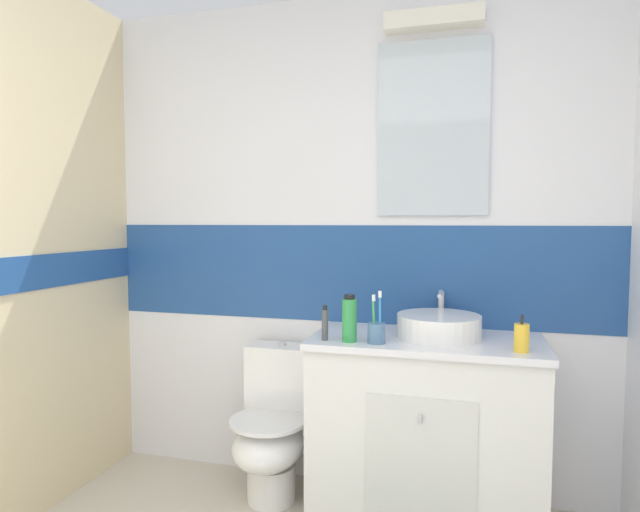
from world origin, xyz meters
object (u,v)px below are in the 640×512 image
object	(u,v)px
toothpaste_tube_upright	(325,324)
toilet	(273,428)
shampoo_bottle_tall	(349,319)
soap_dispenser	(522,337)
sink_basin	(439,325)
toothbrush_cup	(376,331)

from	to	relation	value
toothpaste_tube_upright	toilet	bearing A→B (deg)	149.26
toilet	shampoo_bottle_tall	distance (m)	0.76
shampoo_bottle_tall	soap_dispenser	bearing A→B (deg)	0.81
toilet	soap_dispenser	bearing A→B (deg)	-8.86
sink_basin	toilet	world-z (taller)	sink_basin
toilet	toothpaste_tube_upright	xyz separation A→B (m)	(0.31, -0.19, 0.57)
sink_basin	toothpaste_tube_upright	xyz separation A→B (m)	(-0.48, -0.19, 0.02)
toilet	shampoo_bottle_tall	size ratio (longest dim) A/B	3.63
toothpaste_tube_upright	toothbrush_cup	bearing A→B (deg)	0.71
toothbrush_cup	shampoo_bottle_tall	bearing A→B (deg)	-178.93
toilet	soap_dispenser	world-z (taller)	soap_dispenser
toilet	toothpaste_tube_upright	distance (m)	0.68
toothpaste_tube_upright	shampoo_bottle_tall	bearing A→B (deg)	0.33
toilet	toothbrush_cup	bearing A→B (deg)	-18.71
shampoo_bottle_tall	sink_basin	bearing A→B (deg)	26.86
sink_basin	toothpaste_tube_upright	size ratio (longest dim) A/B	2.70
sink_basin	toilet	size ratio (longest dim) A/B	0.56
sink_basin	toothbrush_cup	bearing A→B (deg)	-143.73
toothbrush_cup	toothpaste_tube_upright	distance (m)	0.23
toothbrush_cup	shampoo_bottle_tall	xyz separation A→B (m)	(-0.12, -0.00, 0.05)
toothbrush_cup	sink_basin	bearing A→B (deg)	36.27
toilet	soap_dispenser	distance (m)	1.27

